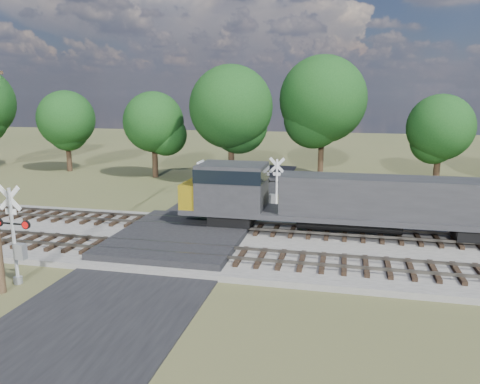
# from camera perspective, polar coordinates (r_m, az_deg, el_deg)

# --- Properties ---
(ground) EXTENTS (160.00, 160.00, 0.00)m
(ground) POSITION_cam_1_polar(r_m,az_deg,el_deg) (26.34, -7.52, -6.50)
(ground) COLOR #454D29
(ground) RESTS_ON ground
(ballast_bed) EXTENTS (140.00, 10.00, 0.30)m
(ballast_bed) POSITION_cam_1_polar(r_m,az_deg,el_deg) (25.30, 14.87, -7.23)
(ballast_bed) COLOR gray
(ballast_bed) RESTS_ON ground
(road) EXTENTS (7.00, 60.00, 0.08)m
(road) POSITION_cam_1_polar(r_m,az_deg,el_deg) (26.33, -7.53, -6.41)
(road) COLOR black
(road) RESTS_ON ground
(crossing_panel) EXTENTS (7.00, 9.00, 0.62)m
(crossing_panel) POSITION_cam_1_polar(r_m,az_deg,el_deg) (26.69, -7.17, -5.53)
(crossing_panel) COLOR #262628
(crossing_panel) RESTS_ON ground
(track_near) EXTENTS (140.00, 2.60, 0.33)m
(track_near) POSITION_cam_1_polar(r_m,az_deg,el_deg) (23.51, -2.01, -7.63)
(track_near) COLOR black
(track_near) RESTS_ON ballast_bed
(track_far) EXTENTS (140.00, 2.60, 0.33)m
(track_far) POSITION_cam_1_polar(r_m,az_deg,el_deg) (28.14, 0.56, -4.30)
(track_far) COLOR black
(track_far) RESTS_ON ballast_bed
(crossing_signal_near) EXTENTS (1.80, 0.39, 4.46)m
(crossing_signal_near) POSITION_cam_1_polar(r_m,az_deg,el_deg) (22.70, -25.64, -5.71)
(crossing_signal_near) COLOR silver
(crossing_signal_near) RESTS_ON ground
(crossing_signal_far) EXTENTS (1.71, 0.40, 4.24)m
(crossing_signal_far) POSITION_cam_1_polar(r_m,az_deg,el_deg) (30.84, 4.32, -0.31)
(crossing_signal_far) COLOR silver
(crossing_signal_far) RESTS_ON ground
(equipment_shed) EXTENTS (4.69, 4.69, 2.55)m
(equipment_shed) POSITION_cam_1_polar(r_m,az_deg,el_deg) (32.47, 21.12, -1.31)
(equipment_shed) COLOR #4F3021
(equipment_shed) RESTS_ON ground
(treeline) EXTENTS (80.27, 12.21, 11.90)m
(treeline) POSITION_cam_1_polar(r_m,az_deg,el_deg) (43.88, 12.17, 9.82)
(treeline) COLOR black
(treeline) RESTS_ON ground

